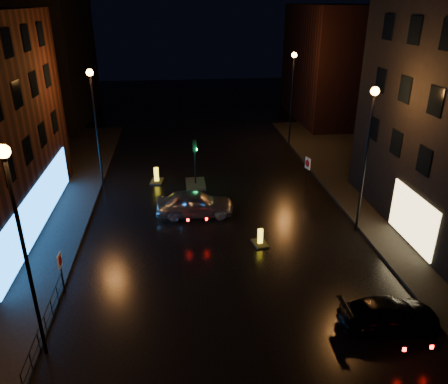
% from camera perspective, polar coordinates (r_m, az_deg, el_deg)
% --- Properties ---
extents(ground, '(120.00, 120.00, 0.00)m').
position_cam_1_polar(ground, '(20.07, 2.00, -14.54)').
color(ground, black).
rests_on(ground, ground).
extents(pavement_right, '(12.00, 44.00, 0.15)m').
position_cam_1_polar(pavement_right, '(31.27, 25.98, -2.04)').
color(pavement_right, black).
rests_on(pavement_right, ground).
extents(building_far_left, '(8.00, 16.00, 14.00)m').
position_cam_1_polar(building_far_left, '(52.61, -22.29, 16.24)').
color(building_far_left, black).
rests_on(building_far_left, ground).
extents(building_far_right, '(8.00, 14.00, 12.00)m').
position_cam_1_polar(building_far_right, '(51.05, 14.13, 15.92)').
color(building_far_right, black).
rests_on(building_far_right, ground).
extents(street_lamp_lnear, '(0.44, 0.44, 8.37)m').
position_cam_1_polar(street_lamp_lnear, '(16.11, -25.21, -3.96)').
color(street_lamp_lnear, black).
rests_on(street_lamp_lnear, ground).
extents(street_lamp_lfar, '(0.44, 0.44, 8.37)m').
position_cam_1_polar(street_lamp_lfar, '(30.80, -16.56, 9.95)').
color(street_lamp_lfar, black).
rests_on(street_lamp_lfar, ground).
extents(street_lamp_rnear, '(0.44, 0.44, 8.37)m').
position_cam_1_polar(street_lamp_rnear, '(24.83, 18.32, 6.51)').
color(street_lamp_rnear, black).
rests_on(street_lamp_rnear, ground).
extents(street_lamp_rfar, '(0.44, 0.44, 8.37)m').
position_cam_1_polar(street_lamp_rfar, '(39.52, 8.92, 13.54)').
color(street_lamp_rfar, black).
rests_on(street_lamp_rfar, ground).
extents(traffic_signal, '(1.40, 2.40, 3.45)m').
position_cam_1_polar(traffic_signal, '(31.89, -3.75, 1.79)').
color(traffic_signal, black).
rests_on(traffic_signal, ground).
extents(guard_railing, '(0.05, 6.04, 1.00)m').
position_cam_1_polar(guard_railing, '(19.49, -22.38, -15.26)').
color(guard_railing, black).
rests_on(guard_railing, ground).
extents(silver_hatchback, '(4.84, 2.10, 1.63)m').
position_cam_1_polar(silver_hatchback, '(27.25, -3.84, -1.49)').
color(silver_hatchback, '#B4B7BD').
rests_on(silver_hatchback, ground).
extents(dark_sedan, '(4.18, 1.73, 1.21)m').
position_cam_1_polar(dark_sedan, '(19.85, 20.77, -14.66)').
color(dark_sedan, black).
rests_on(dark_sedan, ground).
extents(bollard_near, '(0.91, 1.20, 0.95)m').
position_cam_1_polar(bollard_near, '(24.39, 4.73, -6.39)').
color(bollard_near, black).
rests_on(bollard_near, ground).
extents(bollard_far, '(1.06, 1.42, 1.14)m').
position_cam_1_polar(bollard_far, '(32.79, -8.78, 1.71)').
color(bollard_far, black).
rests_on(bollard_far, ground).
extents(road_sign_left, '(0.07, 0.50, 2.07)m').
position_cam_1_polar(road_sign_left, '(21.20, -20.60, -8.82)').
color(road_sign_left, black).
rests_on(road_sign_left, ground).
extents(road_sign_right, '(0.22, 0.60, 2.50)m').
position_cam_1_polar(road_sign_right, '(30.80, 10.85, 3.32)').
color(road_sign_right, black).
rests_on(road_sign_right, ground).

